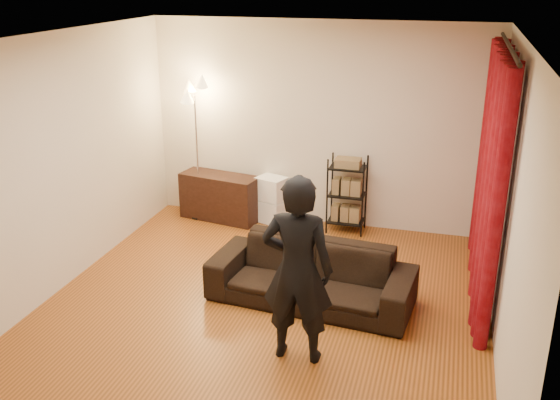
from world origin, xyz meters
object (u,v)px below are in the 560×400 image
(media_cabinet, at_px, (220,197))
(sofa, at_px, (311,275))
(storage_boxes, at_px, (271,200))
(floor_lamp, at_px, (197,151))
(wire_shelf, at_px, (347,195))
(person, at_px, (297,270))

(media_cabinet, bearing_deg, sofa, -37.81)
(storage_boxes, bearing_deg, floor_lamp, -174.41)
(sofa, bearing_deg, media_cabinet, 137.56)
(storage_boxes, relative_size, wire_shelf, 0.63)
(media_cabinet, distance_m, floor_lamp, 0.71)
(wire_shelf, height_order, floor_lamp, floor_lamp)
(media_cabinet, xyz_separation_m, floor_lamp, (-0.31, -0.01, 0.64))
(person, bearing_deg, wire_shelf, -90.31)
(media_cabinet, height_order, storage_boxes, storage_boxes)
(sofa, relative_size, storage_boxes, 3.26)
(storage_boxes, height_order, floor_lamp, floor_lamp)
(person, xyz_separation_m, wire_shelf, (-0.08, 2.96, -0.35))
(wire_shelf, bearing_deg, floor_lamp, 156.82)
(media_cabinet, xyz_separation_m, wire_shelf, (1.76, 0.05, 0.19))
(sofa, distance_m, floor_lamp, 2.87)
(person, height_order, media_cabinet, person)
(sofa, relative_size, wire_shelf, 2.06)
(storage_boxes, height_order, wire_shelf, wire_shelf)
(sofa, distance_m, storage_boxes, 2.25)
(person, bearing_deg, media_cabinet, -59.67)
(sofa, relative_size, media_cabinet, 1.92)
(media_cabinet, relative_size, floor_lamp, 0.57)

